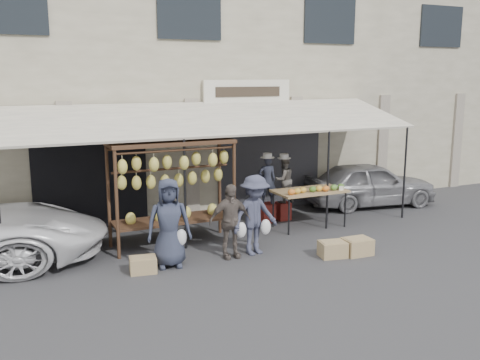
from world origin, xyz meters
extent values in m
plane|color=#2D2D30|center=(0.00, 0.00, 0.00)|extent=(90.00, 90.00, 0.00)
cube|color=beige|center=(0.00, 6.50, 3.50)|extent=(24.00, 6.00, 7.00)
cube|color=#232328|center=(2.20, 3.46, 1.25)|extent=(3.00, 0.10, 2.50)
cube|color=black|center=(-2.50, 3.46, 1.25)|extent=(2.60, 0.10, 2.50)
cube|color=silver|center=(1.50, 3.40, 3.15)|extent=(2.40, 0.10, 0.60)
cube|color=silver|center=(0.00, 2.30, 2.60)|extent=(10.00, 2.34, 0.63)
cylinder|color=black|center=(-1.00, 1.15, 1.15)|extent=(0.05, 0.05, 2.30)
cylinder|color=black|center=(2.50, 1.15, 1.15)|extent=(0.05, 0.05, 2.30)
cylinder|color=black|center=(4.80, 1.15, 1.15)|extent=(0.05, 0.05, 2.30)
cylinder|color=#462A1C|center=(-2.41, 1.10, 1.10)|extent=(0.07, 0.07, 2.20)
cylinder|color=#462A1C|center=(0.09, 1.10, 1.10)|extent=(0.07, 0.07, 2.20)
cylinder|color=#462A1C|center=(-2.41, 1.90, 1.10)|extent=(0.07, 0.07, 2.20)
cylinder|color=#462A1C|center=(0.09, 1.90, 1.10)|extent=(0.07, 0.07, 2.20)
cube|color=#462A1C|center=(-1.16, 1.50, 2.20)|extent=(2.60, 0.90, 0.07)
cylinder|color=#462A1C|center=(-1.16, 1.15, 2.08)|extent=(2.50, 0.05, 0.05)
cylinder|color=#462A1C|center=(-1.16, 1.85, 2.08)|extent=(2.50, 0.05, 0.05)
cylinder|color=#462A1C|center=(-1.16, 1.50, 1.65)|extent=(2.50, 0.05, 0.05)
cube|color=#462A1C|center=(-1.16, 1.50, 0.55)|extent=(2.50, 0.80, 0.05)
ellipsoid|color=#D2C15E|center=(-2.26, 1.15, 1.82)|extent=(0.20, 0.18, 0.30)
ellipsoid|color=#D2C15E|center=(-1.95, 1.30, 1.85)|extent=(0.20, 0.18, 0.30)
ellipsoid|color=#D2C15E|center=(-1.64, 1.15, 1.82)|extent=(0.20, 0.18, 0.30)
ellipsoid|color=#D2C15E|center=(-1.32, 1.30, 1.83)|extent=(0.20, 0.18, 0.30)
ellipsoid|color=#D2C15E|center=(-1.01, 1.15, 1.81)|extent=(0.20, 0.18, 0.30)
ellipsoid|color=#D2C15E|center=(-0.69, 1.30, 1.86)|extent=(0.20, 0.18, 0.30)
ellipsoid|color=#D2C15E|center=(-0.38, 1.15, 1.83)|extent=(0.20, 0.18, 0.30)
ellipsoid|color=#D2C15E|center=(-0.06, 1.30, 1.85)|extent=(0.20, 0.18, 0.30)
ellipsoid|color=#D2C15E|center=(-2.21, 1.50, 1.44)|extent=(0.20, 0.18, 0.30)
ellipsoid|color=#D2C15E|center=(-1.91, 1.50, 1.41)|extent=(0.20, 0.18, 0.30)
ellipsoid|color=#D2C15E|center=(-1.61, 1.50, 1.41)|extent=(0.20, 0.18, 0.30)
ellipsoid|color=#D2C15E|center=(-1.31, 1.50, 1.39)|extent=(0.20, 0.18, 0.30)
ellipsoid|color=#D2C15E|center=(-1.01, 1.50, 1.39)|extent=(0.20, 0.18, 0.30)
ellipsoid|color=#D2C15E|center=(-0.71, 1.50, 1.41)|extent=(0.20, 0.18, 0.30)
ellipsoid|color=#D2C15E|center=(-0.41, 1.50, 1.43)|extent=(0.20, 0.18, 0.30)
ellipsoid|color=#D2C15E|center=(-0.11, 1.50, 1.44)|extent=(0.20, 0.18, 0.30)
cube|color=#997E51|center=(2.20, 1.44, 0.88)|extent=(1.70, 0.90, 0.05)
cylinder|color=black|center=(1.43, 1.07, 0.42)|extent=(0.04, 0.04, 0.85)
cylinder|color=black|center=(2.97, 1.07, 0.42)|extent=(0.04, 0.04, 0.85)
cylinder|color=black|center=(1.43, 1.81, 0.42)|extent=(0.04, 0.04, 0.85)
cylinder|color=black|center=(2.97, 1.81, 0.42)|extent=(0.04, 0.04, 0.85)
ellipsoid|color=orange|center=(1.53, 1.16, 0.97)|extent=(0.18, 0.14, 0.14)
ellipsoid|color=gold|center=(1.70, 1.18, 0.97)|extent=(0.18, 0.14, 0.14)
ellipsoid|color=gold|center=(1.88, 1.23, 0.97)|extent=(0.18, 0.14, 0.14)
ellipsoid|color=#477226|center=(2.14, 1.22, 0.97)|extent=(0.18, 0.14, 0.14)
ellipsoid|color=gold|center=(2.32, 1.22, 0.97)|extent=(0.18, 0.14, 0.14)
ellipsoid|color=orange|center=(2.45, 1.15, 0.97)|extent=(0.18, 0.14, 0.14)
ellipsoid|color=#598C33|center=(2.69, 1.17, 0.97)|extent=(0.18, 0.14, 0.14)
ellipsoid|color=#477226|center=(2.90, 1.19, 0.97)|extent=(0.18, 0.14, 0.14)
imported|color=#252936|center=(1.47, 2.22, 1.06)|extent=(0.49, 0.40, 1.17)
imported|color=#55514C|center=(1.96, 2.27, 1.02)|extent=(0.59, 0.48, 1.15)
imported|color=#2D3346|center=(-1.63, 0.27, 0.85)|extent=(0.90, 0.67, 1.69)
imported|color=#5C524B|center=(-0.39, 0.24, 0.74)|extent=(0.89, 0.41, 1.49)
imported|color=#3C3F55|center=(0.15, 0.23, 0.81)|extent=(1.14, 0.79, 1.62)
cube|color=maroon|center=(1.47, 2.22, 0.24)|extent=(0.42, 0.42, 0.47)
cube|color=maroon|center=(1.96, 2.27, 0.22)|extent=(0.34, 0.34, 0.45)
cube|color=tan|center=(1.48, -0.59, 0.16)|extent=(0.58, 0.49, 0.31)
cube|color=tan|center=(2.00, -0.69, 0.17)|extent=(0.57, 0.45, 0.33)
cube|color=tan|center=(-2.18, 0.16, 0.14)|extent=(0.53, 0.44, 0.29)
imported|color=gray|center=(4.86, 2.56, 0.62)|extent=(3.80, 2.00, 1.23)
camera|label=1|loc=(-4.49, -9.04, 3.56)|focal=40.00mm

